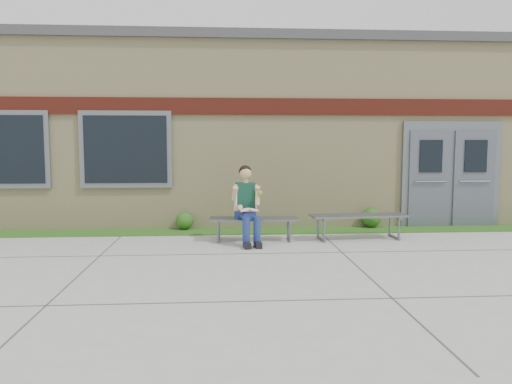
{
  "coord_description": "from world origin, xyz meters",
  "views": [
    {
      "loc": [
        -1.0,
        -7.62,
        1.83
      ],
      "look_at": [
        -0.37,
        1.7,
        0.91
      ],
      "focal_mm": 35.0,
      "sensor_mm": 36.0,
      "label": 1
    }
  ],
  "objects": [
    {
      "name": "school_building",
      "position": [
        -0.0,
        5.99,
        2.1
      ],
      "size": [
        16.2,
        6.22,
        4.2
      ],
      "color": "beige",
      "rests_on": "ground"
    },
    {
      "name": "ground",
      "position": [
        0.0,
        0.0,
        0.0
      ],
      "size": [
        80.0,
        80.0,
        0.0
      ],
      "primitive_type": "plane",
      "color": "#9E9E99",
      "rests_on": "ground"
    },
    {
      "name": "grass_strip",
      "position": [
        0.0,
        2.6,
        0.01
      ],
      "size": [
        16.0,
        0.8,
        0.02
      ],
      "primitive_type": "cube",
      "color": "#174C14",
      "rests_on": "ground"
    },
    {
      "name": "bench_right",
      "position": [
        1.58,
        1.63,
        0.37
      ],
      "size": [
        1.86,
        0.65,
        0.47
      ],
      "rotation": [
        0.0,
        0.0,
        0.08
      ],
      "color": "slate",
      "rests_on": "ground"
    },
    {
      "name": "girl",
      "position": [
        -0.55,
        1.41,
        0.72
      ],
      "size": [
        0.57,
        0.92,
        1.43
      ],
      "rotation": [
        0.0,
        0.0,
        0.12
      ],
      "color": "navy",
      "rests_on": "ground"
    },
    {
      "name": "shrub_mid",
      "position": [
        -1.8,
        2.85,
        0.2
      ],
      "size": [
        0.36,
        0.36,
        0.36
      ],
      "primitive_type": "sphere",
      "color": "#174C14",
      "rests_on": "grass_strip"
    },
    {
      "name": "shrub_east",
      "position": [
        2.21,
        2.85,
        0.23
      ],
      "size": [
        0.41,
        0.41,
        0.41
      ],
      "primitive_type": "sphere",
      "color": "#174C14",
      "rests_on": "grass_strip"
    },
    {
      "name": "bench_left",
      "position": [
        -0.42,
        1.63,
        0.33
      ],
      "size": [
        1.67,
        0.53,
        0.43
      ],
      "rotation": [
        0.0,
        0.0,
        -0.04
      ],
      "color": "slate",
      "rests_on": "ground"
    }
  ]
}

